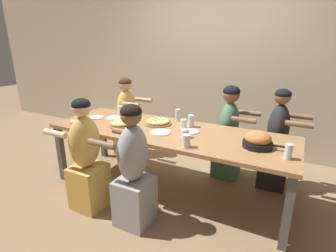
% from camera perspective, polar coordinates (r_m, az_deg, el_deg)
% --- Properties ---
extents(ground_plane, '(18.00, 18.00, 0.00)m').
position_cam_1_polar(ground_plane, '(3.27, 0.00, -13.49)').
color(ground_plane, '#896B4C').
rests_on(ground_plane, ground).
extents(restaurant_back_panel, '(10.00, 0.06, 3.20)m').
position_cam_1_polar(restaurant_back_panel, '(4.25, 10.27, 16.40)').
color(restaurant_back_panel, beige).
rests_on(restaurant_back_panel, ground).
extents(dining_table, '(2.75, 0.91, 0.75)m').
position_cam_1_polar(dining_table, '(2.96, 0.00, -2.13)').
color(dining_table, '#996B42').
rests_on(dining_table, ground).
extents(pizza_board_main, '(0.33, 0.33, 0.05)m').
position_cam_1_polar(pizza_board_main, '(3.15, -2.23, 0.89)').
color(pizza_board_main, '#996B42').
rests_on(pizza_board_main, dining_table).
extents(pizza_board_second, '(0.30, 0.30, 0.05)m').
position_cam_1_polar(pizza_board_second, '(3.14, -10.14, 0.54)').
color(pizza_board_second, '#996B42').
rests_on(pizza_board_second, dining_table).
extents(skillet_bowl, '(0.40, 0.28, 0.16)m').
position_cam_1_polar(skillet_bowl, '(2.60, 18.97, -2.97)').
color(skillet_bowl, black).
rests_on(skillet_bowl, dining_table).
extents(empty_plate_a, '(0.22, 0.22, 0.02)m').
position_cam_1_polar(empty_plate_a, '(2.86, -1.69, -1.38)').
color(empty_plate_a, white).
rests_on(empty_plate_a, dining_table).
extents(empty_plate_b, '(0.18, 0.18, 0.02)m').
position_cam_1_polar(empty_plate_b, '(2.89, 4.97, -1.20)').
color(empty_plate_b, white).
rests_on(empty_plate_b, dining_table).
extents(empty_plate_c, '(0.19, 0.19, 0.02)m').
position_cam_1_polar(empty_plate_c, '(3.46, -11.77, 1.76)').
color(empty_plate_c, white).
rests_on(empty_plate_c, dining_table).
extents(empty_plate_d, '(0.19, 0.19, 0.02)m').
position_cam_1_polar(empty_plate_d, '(3.53, -15.38, 1.82)').
color(empty_plate_d, white).
rests_on(empty_plate_d, dining_table).
extents(cocktail_glass_blue, '(0.08, 0.08, 0.11)m').
position_cam_1_polar(cocktail_glass_blue, '(2.71, 3.73, -1.72)').
color(cocktail_glass_blue, silver).
rests_on(cocktail_glass_blue, dining_table).
extents(drinking_glass_a, '(0.06, 0.06, 0.14)m').
position_cam_1_polar(drinking_glass_a, '(2.45, 24.72, -5.24)').
color(drinking_glass_a, silver).
rests_on(drinking_glass_a, dining_table).
extents(drinking_glass_b, '(0.07, 0.07, 0.14)m').
position_cam_1_polar(drinking_glass_b, '(3.05, 5.05, 0.93)').
color(drinking_glass_b, silver).
rests_on(drinking_glass_b, dining_table).
extents(drinking_glass_c, '(0.08, 0.08, 0.12)m').
position_cam_1_polar(drinking_glass_c, '(2.47, 4.01, -3.40)').
color(drinking_glass_c, silver).
rests_on(drinking_glass_c, dining_table).
extents(drinking_glass_d, '(0.07, 0.07, 0.13)m').
position_cam_1_polar(drinking_glass_d, '(3.56, -10.34, 3.32)').
color(drinking_glass_d, silver).
rests_on(drinking_glass_d, dining_table).
extents(drinking_glass_e, '(0.07, 0.07, 0.15)m').
position_cam_1_polar(drinking_glass_e, '(3.27, 2.16, 2.30)').
color(drinking_glass_e, silver).
rests_on(drinking_glass_e, dining_table).
extents(drinking_glass_f, '(0.07, 0.07, 0.11)m').
position_cam_1_polar(drinking_glass_f, '(2.99, 3.37, 0.44)').
color(drinking_glass_f, silver).
rests_on(drinking_glass_f, dining_table).
extents(diner_far_left, '(0.51, 0.40, 1.19)m').
position_cam_1_polar(diner_far_left, '(4.09, -8.87, 1.32)').
color(diner_far_left, gold).
rests_on(diner_far_left, ground).
extents(diner_near_midleft, '(0.51, 0.40, 1.19)m').
position_cam_1_polar(diner_near_midleft, '(2.84, -17.31, -7.12)').
color(diner_near_midleft, gold).
rests_on(diner_near_midleft, ground).
extents(diner_far_right, '(0.51, 0.40, 1.20)m').
position_cam_1_polar(diner_far_right, '(3.36, 22.55, -3.64)').
color(diner_far_right, '#232328').
rests_on(diner_far_right, ground).
extents(diner_far_midright, '(0.51, 0.40, 1.20)m').
position_cam_1_polar(diner_far_midright, '(3.44, 13.03, -2.00)').
color(diner_far_midright, '#477556').
rests_on(diner_far_midright, ground).
extents(diner_near_center, '(0.51, 0.40, 1.20)m').
position_cam_1_polar(diner_near_center, '(2.50, -7.53, -9.91)').
color(diner_near_center, '#99999E').
rests_on(diner_near_center, ground).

